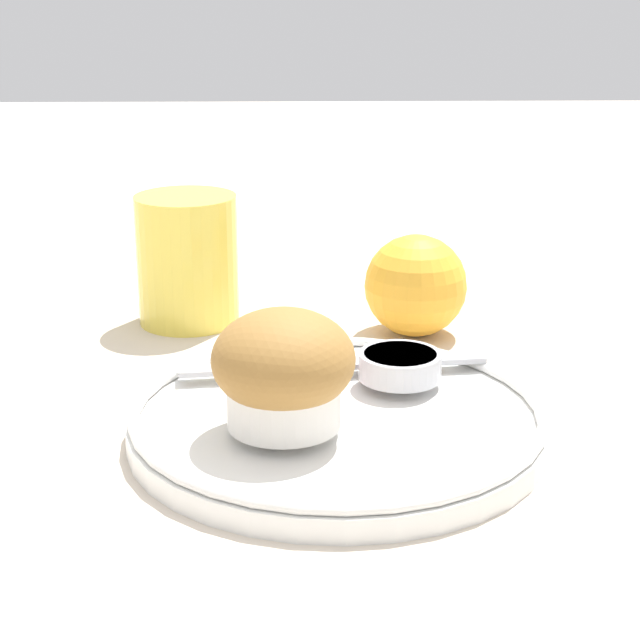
{
  "coord_description": "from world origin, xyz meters",
  "views": [
    {
      "loc": [
        -0.02,
        -0.57,
        0.27
      ],
      "look_at": [
        -0.01,
        0.05,
        0.06
      ],
      "focal_mm": 60.0,
      "sensor_mm": 36.0,
      "label": 1
    }
  ],
  "objects_px": {
    "butter_knife": "(338,364)",
    "muffin": "(283,370)",
    "orange_fruit": "(416,286)",
    "juice_glass": "(187,260)"
  },
  "relations": [
    {
      "from": "juice_glass",
      "to": "orange_fruit",
      "type": "bearing_deg",
      "value": -11.04
    },
    {
      "from": "muffin",
      "to": "juice_glass",
      "type": "distance_m",
      "value": 0.25
    },
    {
      "from": "muffin",
      "to": "orange_fruit",
      "type": "height_order",
      "value": "muffin"
    },
    {
      "from": "butter_knife",
      "to": "muffin",
      "type": "bearing_deg",
      "value": -117.11
    },
    {
      "from": "muffin",
      "to": "juice_glass",
      "type": "height_order",
      "value": "juice_glass"
    },
    {
      "from": "orange_fruit",
      "to": "juice_glass",
      "type": "xyz_separation_m",
      "value": [
        -0.17,
        0.03,
        0.01
      ]
    },
    {
      "from": "muffin",
      "to": "butter_knife",
      "type": "xyz_separation_m",
      "value": [
        0.03,
        0.09,
        -0.03
      ]
    },
    {
      "from": "muffin",
      "to": "orange_fruit",
      "type": "distance_m",
      "value": 0.23
    },
    {
      "from": "juice_glass",
      "to": "butter_knife",
      "type": "bearing_deg",
      "value": -53.94
    },
    {
      "from": "muffin",
      "to": "juice_glass",
      "type": "xyz_separation_m",
      "value": [
        -0.08,
        0.24,
        -0.0
      ]
    }
  ]
}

